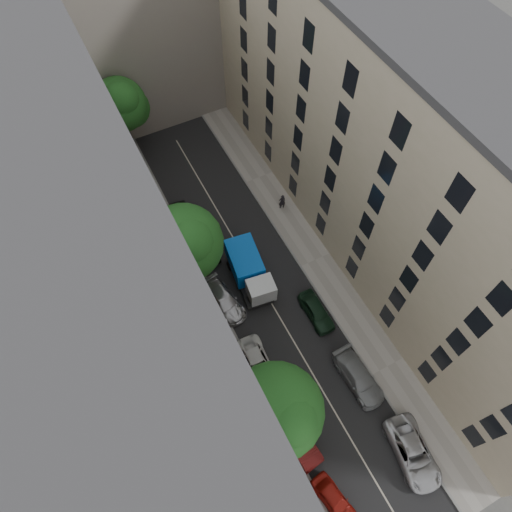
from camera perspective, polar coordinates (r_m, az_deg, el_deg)
ground at (r=39.81m, az=0.61°, el=-3.66°), size 120.00×120.00×0.00m
road_surface at (r=39.80m, az=0.61°, el=-3.65°), size 8.00×44.00×0.02m
sidewalk_left at (r=38.88m, az=-6.66°, el=-6.84°), size 3.00×44.00×0.15m
sidewalk_right at (r=41.32m, az=7.40°, el=-0.52°), size 3.00×44.00×0.15m
building_left at (r=30.13m, az=-18.16°, el=-2.91°), size 8.00×44.00×20.00m
building_right at (r=36.05m, az=16.79°, el=11.16°), size 8.00×44.00×20.00m
building_endcap at (r=52.37m, az=-15.23°, el=26.54°), size 18.00×12.00×18.00m
tarp_truck at (r=38.80m, az=-0.86°, el=-1.76°), size 3.10×6.24×2.75m
car_left_0 at (r=34.94m, az=9.80°, el=-27.88°), size 2.12×3.94×1.27m
car_left_1 at (r=35.01m, az=5.06°, el=-21.72°), size 2.19×4.71×1.50m
car_left_2 at (r=36.36m, az=0.09°, el=-13.24°), size 2.32×4.66×1.27m
car_left_3 at (r=38.46m, az=-4.04°, el=-5.55°), size 2.70×5.04×1.39m
car_left_4 at (r=41.28m, az=-6.30°, el=1.13°), size 1.59×3.93×1.34m
car_left_5 at (r=43.16m, az=-9.14°, el=4.36°), size 2.04×4.52×1.44m
car_right_0 at (r=36.45m, az=19.03°, el=-22.23°), size 3.20×5.57×1.46m
car_right_1 at (r=36.77m, az=12.70°, el=-14.58°), size 2.19×5.03×1.44m
car_right_2 at (r=38.25m, az=7.57°, el=-6.87°), size 1.67×4.09×1.39m
tree_near at (r=30.43m, az=2.78°, el=-18.86°), size 6.30×6.17×8.56m
tree_mid at (r=35.15m, az=-8.78°, el=1.39°), size 6.28×6.15×9.14m
tree_far at (r=46.71m, az=-16.48°, el=17.49°), size 5.36×5.09×8.99m
lamp_post at (r=32.70m, az=-2.18°, el=-14.03°), size 0.36×0.36×6.20m
pedestrian at (r=43.66m, az=3.28°, el=6.81°), size 0.71×0.53×1.79m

